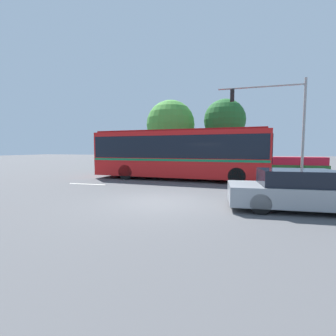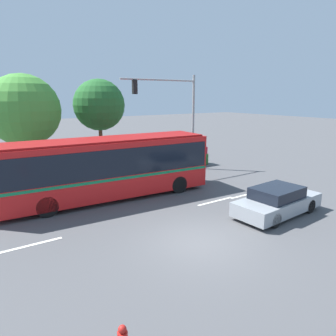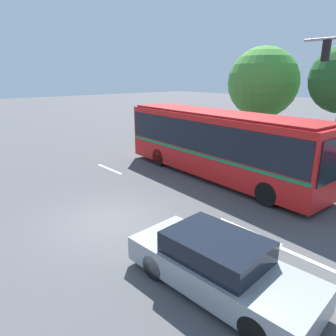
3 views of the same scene
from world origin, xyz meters
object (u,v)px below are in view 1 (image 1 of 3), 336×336
object	(u,v)px
sedan_foreground	(299,191)
street_tree_left	(171,125)
traffic_light_pole	(281,113)
city_bus	(178,152)
street_tree_centre	(225,120)

from	to	relation	value
sedan_foreground	street_tree_left	size ratio (longest dim) A/B	0.68
traffic_light_pole	street_tree_left	bearing A→B (deg)	-26.96
street_tree_left	sedan_foreground	bearing A→B (deg)	-60.36
traffic_light_pole	street_tree_left	distance (m)	10.56
city_bus	street_tree_left	xyz separation A→B (m)	(-2.56, 7.85, 2.65)
street_tree_left	city_bus	bearing A→B (deg)	-71.95
sedan_foreground	street_tree_centre	size ratio (longest dim) A/B	0.70
city_bus	traffic_light_pole	bearing A→B (deg)	27.50
city_bus	sedan_foreground	distance (m)	8.89
city_bus	street_tree_centre	size ratio (longest dim) A/B	1.71
city_bus	street_tree_centre	bearing A→B (deg)	73.50
sedan_foreground	street_tree_centre	bearing A→B (deg)	98.07
city_bus	street_tree_centre	distance (m)	8.69
traffic_light_pole	street_tree_left	world-z (taller)	traffic_light_pole
traffic_light_pole	street_tree_centre	bearing A→B (deg)	-48.71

